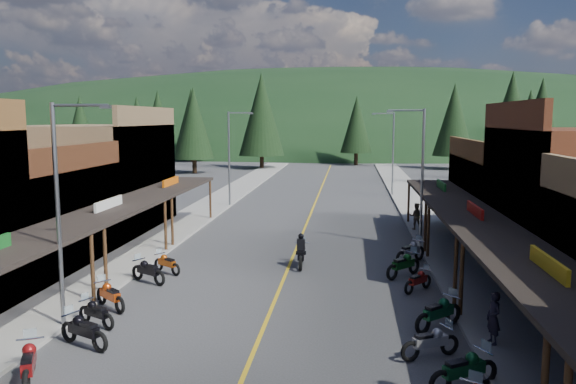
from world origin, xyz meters
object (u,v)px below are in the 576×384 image
(pine_2, at_px, (261,114))
(pine_5, at_px, (541,115))
(bike_east_9, at_px, (410,251))
(streetlight_1, at_px, (231,154))
(bike_east_5, at_px, (430,341))
(pine_1, at_px, (192,119))
(streetlight_0, at_px, (61,205))
(rider_on_bike, at_px, (301,253))
(pine_10, at_px, (194,123))
(bike_east_8, at_px, (403,264))
(shop_west_2, at_px, (13,218))
(bike_east_4, at_px, (464,368))
(bike_west_6, at_px, (110,294))
(pedestrian_east_a, at_px, (493,318))
(shop_west_3, at_px, (97,178))
(bike_east_6, at_px, (439,311))
(bike_west_5, at_px, (96,312))
(pine_0, at_px, (80,124))
(streetlight_3, at_px, (392,150))
(bike_west_4, at_px, (84,329))
(bike_west_7, at_px, (148,270))
(pine_8, at_px, (137,131))
(bike_west_8, at_px, (167,262))
(bike_east_7, at_px, (418,280))
(pedestrian_east_b, at_px, (416,216))
(pine_9, at_px, (529,127))
(pine_11, at_px, (511,121))
(streetlight_2, at_px, (420,172))
(pine_4, at_px, (454,120))
(pine_3, at_px, (357,124))
(pine_7, at_px, (158,119))
(shop_east_3, at_px, (525,199))
(bike_west_3, at_px, (29,362))

(pine_2, bearing_deg, pine_5, 17.65)
(bike_east_9, bearing_deg, streetlight_1, 167.68)
(bike_east_5, bearing_deg, pine_1, 174.11)
(streetlight_0, height_order, rider_on_bike, streetlight_0)
(pine_2, distance_m, pine_10, 11.38)
(bike_east_5, height_order, bike_east_8, bike_east_8)
(shop_west_2, bearing_deg, bike_east_4, -28.61)
(rider_on_bike, bearing_deg, bike_east_8, -17.69)
(pine_1, xyz_separation_m, pine_2, (14.00, -12.00, 0.75))
(shop_west_2, bearing_deg, bike_west_6, -36.74)
(streetlight_0, distance_m, pedestrian_east_a, 15.07)
(shop_west_3, relative_size, pine_2, 0.78)
(bike_east_6, bearing_deg, pedestrian_east_a, 3.13)
(pine_10, height_order, bike_west_5, pine_10)
(bike_east_4, relative_size, bike_east_9, 0.96)
(pine_0, bearing_deg, streetlight_3, -34.28)
(bike_west_4, relative_size, bike_west_7, 1.02)
(bike_east_8, bearing_deg, shop_west_2, -136.12)
(pine_8, relative_size, bike_west_8, 5.24)
(streetlight_0, relative_size, bike_east_8, 3.45)
(streetlight_3, height_order, bike_east_8, streetlight_3)
(pine_1, distance_m, bike_east_7, 76.67)
(bike_east_4, height_order, pedestrian_east_b, pedestrian_east_b)
(pine_5, height_order, bike_west_8, pine_5)
(bike_east_6, height_order, pedestrian_east_b, pedestrian_east_b)
(bike_east_5, distance_m, bike_east_6, 2.60)
(bike_east_7, distance_m, rider_on_bike, 6.45)
(streetlight_1, relative_size, pine_9, 0.74)
(pine_8, relative_size, pine_9, 0.93)
(pine_11, xyz_separation_m, bike_east_5, (-14.42, -45.15, -6.61))
(streetlight_2, relative_size, pine_1, 0.64)
(bike_west_7, bearing_deg, bike_west_8, 19.05)
(pine_4, distance_m, bike_east_6, 66.02)
(streetlight_0, relative_size, streetlight_1, 1.00)
(pine_2, relative_size, bike_west_8, 7.34)
(pine_2, xyz_separation_m, pine_3, (14.00, 8.00, -1.51))
(pine_3, relative_size, bike_west_5, 5.74)
(shop_west_3, relative_size, pine_5, 0.78)
(pine_7, height_order, bike_west_7, pine_7)
(shop_west_2, height_order, bike_east_8, shop_west_2)
(pine_9, bearing_deg, bike_west_5, -120.65)
(shop_west_2, bearing_deg, bike_east_6, -17.59)
(shop_west_2, distance_m, shop_east_3, 29.13)
(bike_east_9, distance_m, pedestrian_east_a, 10.82)
(bike_west_8, bearing_deg, pedestrian_east_b, -13.33)
(shop_west_3, height_order, rider_on_bike, shop_west_3)
(pine_4, xyz_separation_m, bike_east_7, (-11.99, -60.24, -6.70))
(bike_east_9, bearing_deg, pedestrian_east_a, -41.24)
(streetlight_3, bearing_deg, pine_0, 145.72)
(shop_west_2, distance_m, bike_west_3, 14.28)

